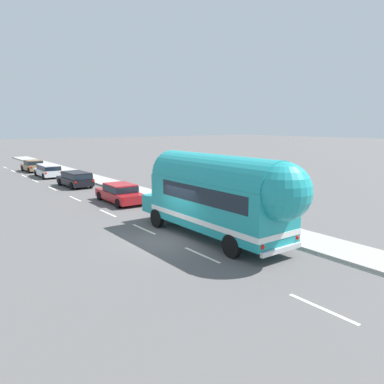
% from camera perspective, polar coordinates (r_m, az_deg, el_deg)
% --- Properties ---
extents(ground_plane, '(300.00, 300.00, 0.00)m').
position_cam_1_polar(ground_plane, '(18.31, -3.71, -7.28)').
color(ground_plane, '#565454').
extents(lane_markings, '(4.09, 80.00, 0.01)m').
position_cam_1_polar(lane_markings, '(30.84, -12.58, -0.34)').
color(lane_markings, silver).
rests_on(lane_markings, ground).
extents(sidewalk_slab, '(2.44, 90.00, 0.15)m').
position_cam_1_polar(sidewalk_slab, '(29.21, -5.83, -0.58)').
color(sidewalk_slab, '#9E9B93').
rests_on(sidewalk_slab, ground).
extents(painted_bus, '(2.63, 10.48, 4.12)m').
position_cam_1_polar(painted_bus, '(17.65, 4.50, -0.23)').
color(painted_bus, teal).
rests_on(painted_bus, ground).
extents(car_lead, '(2.07, 4.81, 1.37)m').
position_cam_1_polar(car_lead, '(27.24, -10.90, -0.05)').
color(car_lead, '#A5191E').
rests_on(car_lead, ground).
extents(car_second, '(2.08, 4.47, 1.37)m').
position_cam_1_polar(car_second, '(35.25, -17.27, 2.03)').
color(car_second, black).
rests_on(car_second, ground).
extents(car_third, '(1.99, 4.80, 1.37)m').
position_cam_1_polar(car_third, '(42.89, -21.05, 3.18)').
color(car_third, white).
rests_on(car_third, ground).
extents(car_fourth, '(2.12, 4.30, 1.37)m').
position_cam_1_polar(car_fourth, '(48.99, -22.99, 3.75)').
color(car_fourth, olive).
rests_on(car_fourth, ground).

